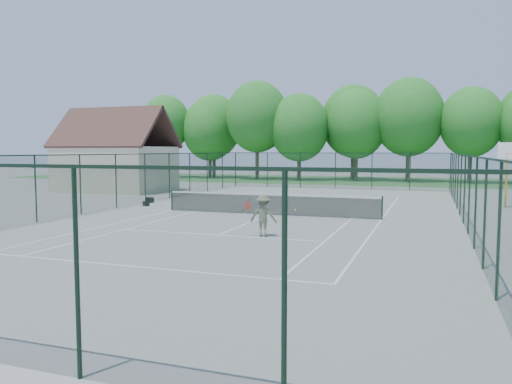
% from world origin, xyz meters
% --- Properties ---
extents(ground, '(140.00, 140.00, 0.00)m').
position_xyz_m(ground, '(0.00, 0.00, 0.00)').
color(ground, gray).
rests_on(ground, ground).
extents(grass_far, '(80.00, 16.00, 0.01)m').
position_xyz_m(grass_far, '(0.00, 30.00, 0.01)').
color(grass_far, '#387634').
rests_on(grass_far, ground).
extents(court_lines, '(11.05, 23.85, 0.01)m').
position_xyz_m(court_lines, '(0.00, 0.00, 0.00)').
color(court_lines, white).
rests_on(court_lines, ground).
extents(tennis_net, '(11.08, 0.08, 1.10)m').
position_xyz_m(tennis_net, '(0.00, 0.00, 0.58)').
color(tennis_net, black).
rests_on(tennis_net, ground).
extents(fence_enclosure, '(18.05, 36.05, 3.02)m').
position_xyz_m(fence_enclosure, '(0.00, 0.00, 1.56)').
color(fence_enclosure, '#1C3923').
rests_on(fence_enclosure, ground).
extents(utility_building, '(8.60, 6.27, 6.63)m').
position_xyz_m(utility_building, '(-16.00, 10.00, 3.12)').
color(utility_building, beige).
rests_on(utility_building, ground).
extents(tree_line_far, '(39.40, 6.40, 9.70)m').
position_xyz_m(tree_line_far, '(0.00, 30.00, 5.99)').
color(tree_line_far, '#473627').
rests_on(tree_line_far, ground).
extents(basketball_goal, '(1.20, 1.43, 3.65)m').
position_xyz_m(basketball_goal, '(11.61, 7.13, 2.57)').
color(basketball_goal, yellow).
rests_on(basketball_goal, ground).
extents(sports_bag_a, '(0.43, 0.28, 0.33)m').
position_xyz_m(sports_bag_a, '(-8.70, 3.04, 0.17)').
color(sports_bag_a, black).
rests_on(sports_bag_a, ground).
extents(sports_bag_b, '(0.39, 0.28, 0.27)m').
position_xyz_m(sports_bag_b, '(-7.92, 1.32, 0.14)').
color(sports_bag_b, black).
rests_on(sports_bag_b, ground).
extents(tennis_player, '(2.01, 0.95, 1.58)m').
position_xyz_m(tennis_player, '(1.73, -6.10, 0.79)').
color(tennis_player, '#63684B').
rests_on(tennis_player, ground).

